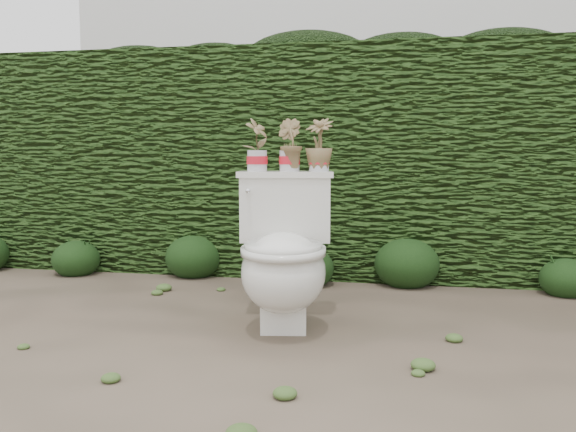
% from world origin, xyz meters
% --- Properties ---
extents(ground, '(60.00, 60.00, 0.00)m').
position_xyz_m(ground, '(0.00, 0.00, 0.00)').
color(ground, '#71614E').
rests_on(ground, ground).
extents(hedge, '(8.00, 1.00, 1.60)m').
position_xyz_m(hedge, '(0.00, 1.60, 0.80)').
color(hedge, '#355A1E').
rests_on(hedge, ground).
extents(house_wall, '(8.00, 3.50, 4.00)m').
position_xyz_m(house_wall, '(0.60, 6.00, 2.00)').
color(house_wall, silver).
rests_on(house_wall, ground).
extents(toilet, '(0.57, 0.75, 0.78)m').
position_xyz_m(toilet, '(0.12, -0.04, 0.36)').
color(toilet, silver).
rests_on(toilet, ground).
extents(potted_plant_left, '(0.15, 0.17, 0.26)m').
position_xyz_m(potted_plant_left, '(-0.07, 0.17, 0.91)').
color(potted_plant_left, '#277E35').
rests_on(potted_plant_left, toilet).
extents(potted_plant_center, '(0.19, 0.18, 0.26)m').
position_xyz_m(potted_plant_center, '(0.10, 0.20, 0.91)').
color(potted_plant_center, '#277E35').
rests_on(potted_plant_center, toilet).
extents(potted_plant_right, '(0.18, 0.18, 0.26)m').
position_xyz_m(potted_plant_right, '(0.25, 0.23, 0.91)').
color(potted_plant_right, '#277E35').
rests_on(potted_plant_right, toilet).
extents(liriope_clump_1, '(0.34, 0.34, 0.27)m').
position_xyz_m(liriope_clump_1, '(-1.63, 1.00, 0.14)').
color(liriope_clump_1, '#1E3C15').
rests_on(liriope_clump_1, ground).
extents(liriope_clump_2, '(0.40, 0.40, 0.32)m').
position_xyz_m(liriope_clump_2, '(-0.78, 1.12, 0.16)').
color(liriope_clump_2, '#1E3C15').
rests_on(liriope_clump_2, ground).
extents(liriope_clump_3, '(0.35, 0.35, 0.28)m').
position_xyz_m(liriope_clump_3, '(0.07, 0.98, 0.14)').
color(liriope_clump_3, '#1E3C15').
rests_on(liriope_clump_3, ground).
extents(liriope_clump_4, '(0.43, 0.43, 0.34)m').
position_xyz_m(liriope_clump_4, '(0.71, 1.10, 0.17)').
color(liriope_clump_4, '#1E3C15').
rests_on(liriope_clump_4, ground).
extents(liriope_clump_5, '(0.32, 0.32, 0.26)m').
position_xyz_m(liriope_clump_5, '(1.68, 1.01, 0.13)').
color(liriope_clump_5, '#1E3C15').
rests_on(liriope_clump_5, ground).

